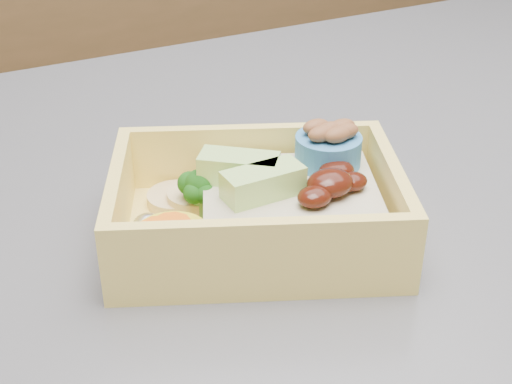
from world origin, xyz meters
name	(u,v)px	position (x,y,z in m)	size (l,w,h in m)	color
bento_box	(265,206)	(0.02, -0.06, 0.94)	(0.21, 0.19, 0.06)	#FFDF69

